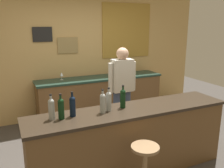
% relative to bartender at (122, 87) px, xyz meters
% --- Properties ---
extents(ground_plane, '(10.00, 10.00, 0.00)m').
position_rel_bartender_xyz_m(ground_plane, '(-0.38, -0.60, -0.94)').
color(ground_plane, '#423D38').
extents(back_wall, '(6.00, 0.09, 2.80)m').
position_rel_bartender_xyz_m(back_wall, '(-0.36, 1.42, 0.48)').
color(back_wall, tan).
rests_on(back_wall, ground_plane).
extents(bar_counter, '(2.77, 0.60, 0.92)m').
position_rel_bartender_xyz_m(bar_counter, '(-0.38, -1.00, -0.47)').
color(bar_counter, brown).
rests_on(bar_counter, ground_plane).
extents(side_counter, '(2.73, 0.56, 0.90)m').
position_rel_bartender_xyz_m(side_counter, '(0.02, 1.05, -0.48)').
color(side_counter, brown).
rests_on(side_counter, ground_plane).
extents(bartender, '(0.52, 0.21, 1.62)m').
position_rel_bartender_xyz_m(bartender, '(0.00, 0.00, 0.00)').
color(bartender, '#384766').
rests_on(bartender, ground_plane).
extents(bar_stool, '(0.32, 0.32, 0.68)m').
position_rel_bartender_xyz_m(bar_stool, '(-0.50, -1.56, -0.48)').
color(bar_stool, olive).
rests_on(bar_stool, ground_plane).
extents(wine_bottle_a, '(0.07, 0.07, 0.31)m').
position_rel_bartender_xyz_m(wine_bottle_a, '(-1.40, -0.93, 0.12)').
color(wine_bottle_a, '#999E99').
rests_on(wine_bottle_a, bar_counter).
extents(wine_bottle_b, '(0.07, 0.07, 0.31)m').
position_rel_bartender_xyz_m(wine_bottle_b, '(-1.29, -0.97, 0.12)').
color(wine_bottle_b, black).
rests_on(wine_bottle_b, bar_counter).
extents(wine_bottle_c, '(0.07, 0.07, 0.31)m').
position_rel_bartender_xyz_m(wine_bottle_c, '(-1.15, -0.94, 0.12)').
color(wine_bottle_c, black).
rests_on(wine_bottle_c, bar_counter).
extents(wine_bottle_d, '(0.07, 0.07, 0.31)m').
position_rel_bartender_xyz_m(wine_bottle_d, '(-0.77, -0.99, 0.12)').
color(wine_bottle_d, '#999E99').
rests_on(wine_bottle_d, bar_counter).
extents(wine_bottle_e, '(0.07, 0.07, 0.31)m').
position_rel_bartender_xyz_m(wine_bottle_e, '(-0.67, -0.94, 0.12)').
color(wine_bottle_e, '#999E99').
rests_on(wine_bottle_e, bar_counter).
extents(wine_bottle_f, '(0.07, 0.07, 0.31)m').
position_rel_bartender_xyz_m(wine_bottle_f, '(-0.46, -0.91, 0.12)').
color(wine_bottle_f, black).
rests_on(wine_bottle_f, bar_counter).
extents(wine_glass_a, '(0.07, 0.07, 0.16)m').
position_rel_bartender_xyz_m(wine_glass_a, '(-0.79, 1.14, 0.07)').
color(wine_glass_a, silver).
rests_on(wine_glass_a, side_counter).
extents(wine_glass_b, '(0.07, 0.07, 0.16)m').
position_rel_bartender_xyz_m(wine_glass_b, '(0.38, 1.03, 0.07)').
color(wine_glass_b, silver).
rests_on(wine_glass_b, side_counter).
extents(coffee_mug, '(0.12, 0.08, 0.09)m').
position_rel_bartender_xyz_m(coffee_mug, '(0.61, 0.97, 0.01)').
color(coffee_mug, silver).
rests_on(coffee_mug, side_counter).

